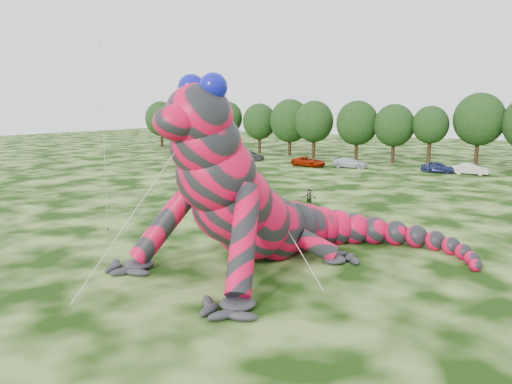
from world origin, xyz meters
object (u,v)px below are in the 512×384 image
object	(u,v)px
car_0	(204,154)
spectator_5	(309,198)
tree_9	(430,136)
tree_5	(290,127)
car_2	(309,161)
tree_2	(203,125)
car_5	(471,169)
tree_0	(161,124)
tree_4	(259,128)
tree_6	(314,130)
tree_10	(478,130)
car_4	(438,167)
tree_3	(227,127)
inflatable_gecko	(271,170)
spectator_1	(263,186)
tree_8	(394,134)
spectator_0	(240,192)
car_1	(250,156)
tree_7	(357,131)
car_3	(350,163)
tree_1	(180,124)

from	to	relation	value
car_0	spectator_5	size ratio (longest dim) A/B	2.34
tree_9	tree_5	bearing A→B (deg)	177.42
tree_9	car_2	distance (m)	18.36
tree_2	car_5	world-z (taller)	tree_2
tree_0	tree_9	xyz separation A→B (m)	(55.62, -1.89, -0.42)
tree_4	car_0	world-z (taller)	tree_4
tree_6	tree_10	distance (m)	25.03
car_4	tree_2	bearing A→B (deg)	77.01
tree_3	tree_10	bearing A→B (deg)	2.01
inflatable_gecko	spectator_1	size ratio (longest dim) A/B	12.04
tree_8	spectator_0	xyz separation A→B (m)	(-1.97, -37.90, -3.65)
tree_6	car_1	distance (m)	12.00
car_1	spectator_5	size ratio (longest dim) A/B	2.82
car_2	spectator_1	xyz separation A→B (m)	(6.87, -23.07, 0.15)
tree_7	spectator_0	distance (m)	38.12
tree_5	car_4	size ratio (longest dim) A/B	2.26
tree_3	car_5	size ratio (longest dim) A/B	2.20
inflatable_gecko	tree_7	xyz separation A→B (m)	(-15.39, 50.90, -0.44)
tree_0	tree_9	world-z (taller)	tree_0
inflatable_gecko	tree_10	size ratio (longest dim) A/B	1.97
tree_7	car_2	xyz separation A→B (m)	(-2.88, -10.73, -4.03)
car_1	spectator_5	bearing A→B (deg)	-145.26
tree_5	tree_9	size ratio (longest dim) A/B	1.13
tree_3	tree_7	world-z (taller)	tree_7
car_2	car_5	distance (m)	21.57
tree_2	tree_4	world-z (taller)	tree_2
tree_4	car_3	size ratio (longest dim) A/B	1.82
tree_1	tree_2	size ratio (longest dim) A/B	1.02
tree_6	tree_1	bearing A→B (deg)	177.46
tree_7	tree_8	size ratio (longest dim) A/B	1.06
tree_2	car_3	xyz separation A→B (m)	(35.68, -10.89, -4.10)
tree_2	tree_8	world-z (taller)	tree_2
tree_4	tree_5	xyz separation A→B (m)	(6.52, -0.28, 0.37)
tree_0	car_5	size ratio (longest dim) A/B	2.22
tree_8	tree_6	bearing A→B (deg)	-178.71
tree_7	car_5	distance (m)	20.05
spectator_5	spectator_1	world-z (taller)	spectator_1
car_0	car_2	bearing A→B (deg)	-94.10
tree_8	tree_10	bearing A→B (deg)	7.81
tree_7	car_1	distance (m)	17.35
inflatable_gecko	tree_2	distance (m)	71.62
car_3	spectator_1	distance (m)	24.90
tree_2	tree_10	distance (m)	50.42
tree_6	spectator_1	distance (m)	35.79
tree_0	car_1	distance (m)	32.81
inflatable_gecko	tree_9	xyz separation A→B (m)	(-4.24, 51.44, -0.84)
spectator_1	tree_6	bearing A→B (deg)	-62.05
car_3	spectator_5	xyz separation A→B (m)	(7.78, -27.68, 0.06)
car_1	car_3	bearing A→B (deg)	-96.06
car_5	car_1	bearing A→B (deg)	90.30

